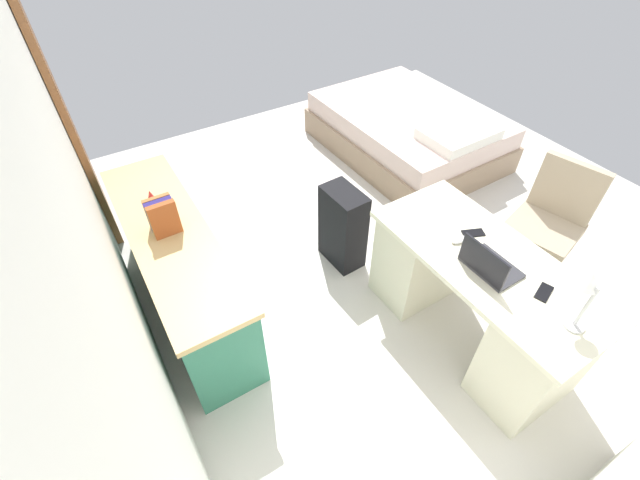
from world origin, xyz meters
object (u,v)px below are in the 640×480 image
object	(u,v)px
office_chair	(544,230)
bed	(408,131)
cell_phone_near_laptop	(544,292)
figurine_small	(151,197)
suitcase_black	(343,227)
cell_phone_by_mouse	(473,233)
credenza	(181,269)
computer_mouse	(458,239)
laptop	(488,265)
desk	(474,297)
desk_lamp	(588,287)

from	to	relation	value
office_chair	bed	distance (m)	1.91
office_chair	bed	xyz separation A→B (m)	(1.88, -0.30, -0.18)
cell_phone_near_laptop	figurine_small	xyz separation A→B (m)	(1.92, 1.58, 0.02)
suitcase_black	cell_phone_by_mouse	size ratio (longest dim) A/B	4.97
credenza	computer_mouse	bearing A→B (deg)	-125.50
cell_phone_near_laptop	laptop	bearing A→B (deg)	8.22
desk	cell_phone_by_mouse	distance (m)	0.43
computer_mouse	figurine_small	bearing A→B (deg)	46.49
desk	bed	xyz separation A→B (m)	(2.05, -1.19, -0.15)
desk_lamp	figurine_small	distance (m)	2.60
desk	credenza	size ratio (longest dim) A/B	0.80
suitcase_black	desk_lamp	xyz separation A→B (m)	(-1.56, -0.32, 0.67)
cell_phone_by_mouse	figurine_small	distance (m)	2.12
suitcase_black	cell_phone_near_laptop	size ratio (longest dim) A/B	4.97
laptop	cell_phone_near_laptop	distance (m)	0.32
cell_phone_by_mouse	figurine_small	xyz separation A→B (m)	(1.38, 1.61, 0.02)
credenza	bed	world-z (taller)	credenza
credenza	cell_phone_by_mouse	distance (m)	1.96
desk_lamp	suitcase_black	bearing A→B (deg)	11.46
computer_mouse	suitcase_black	bearing A→B (deg)	16.63
suitcase_black	office_chair	bearing A→B (deg)	-128.98
desk	figurine_small	xyz separation A→B (m)	(1.58, 1.53, 0.39)
laptop	figurine_small	size ratio (longest dim) A/B	2.84
bed	figurine_small	bearing A→B (deg)	99.76
bed	cell_phone_near_laptop	world-z (taller)	cell_phone_near_laptop
bed	cell_phone_near_laptop	distance (m)	2.69
desk	desk_lamp	bearing A→B (deg)	-179.40
desk	office_chair	distance (m)	0.92
credenza	desk	bearing A→B (deg)	-129.53
credenza	office_chair	bearing A→B (deg)	-114.13
cell_phone_near_laptop	figurine_small	size ratio (longest dim) A/B	1.24
credenza	cell_phone_near_laptop	size ratio (longest dim) A/B	13.24
office_chair	computer_mouse	xyz separation A→B (m)	(0.03, 0.95, 0.35)
desk	credenza	bearing A→B (deg)	50.47
bed	laptop	bearing A→B (deg)	148.65
suitcase_black	desk	bearing A→B (deg)	-166.49
desk	computer_mouse	distance (m)	0.43
desk	computer_mouse	bearing A→B (deg)	13.54
office_chair	credenza	size ratio (longest dim) A/B	0.52
desk	figurine_small	size ratio (longest dim) A/B	13.15
desk	cell_phone_by_mouse	bearing A→B (deg)	-21.15
desk	cell_phone_by_mouse	xyz separation A→B (m)	(0.21, -0.08, 0.36)
bed	cell_phone_by_mouse	bearing A→B (deg)	148.88
credenza	computer_mouse	xyz separation A→B (m)	(-1.05, -1.48, 0.40)
credenza	cell_phone_by_mouse	xyz separation A→B (m)	(-1.05, -1.61, 0.39)
credenza	bed	xyz separation A→B (m)	(0.79, -2.72, -0.12)
bed	credenza	bearing A→B (deg)	106.22
desk_lamp	figurine_small	bearing A→B (deg)	36.23
cell_phone_by_mouse	figurine_small	world-z (taller)	figurine_small
office_chair	credenza	bearing A→B (deg)	65.87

